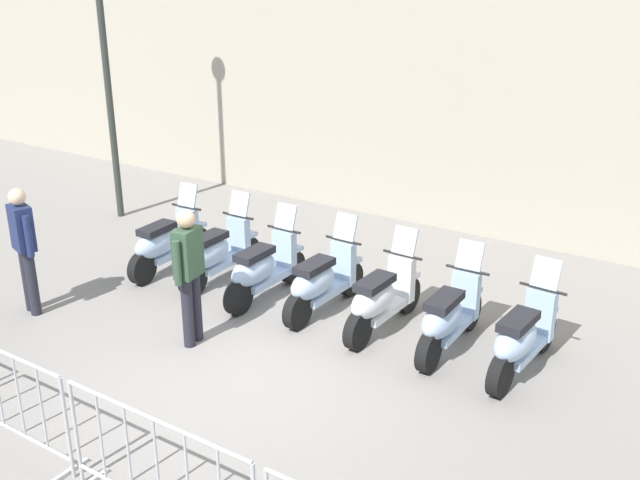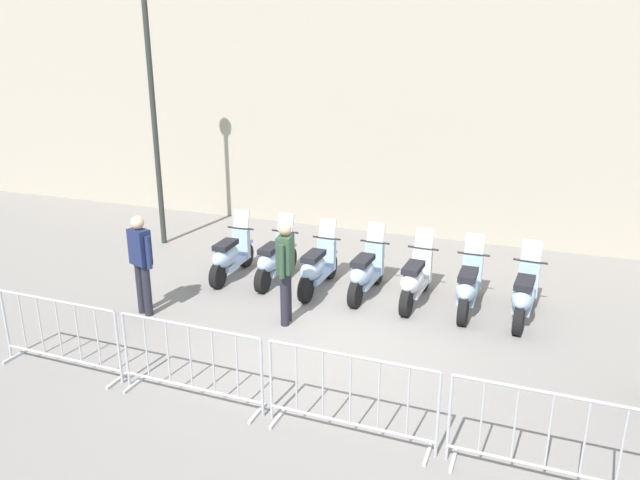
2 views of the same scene
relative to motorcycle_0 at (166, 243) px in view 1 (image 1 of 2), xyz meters
The scene contains 12 objects.
ground_plane 3.28m from the motorcycle_0, 40.69° to the right, with size 120.00×120.00×0.00m, color gray.
motorcycle_0 is the anchor object (origin of this frame).
motorcycle_1 0.92m from the motorcycle_0, ahead, with size 0.60×1.72×1.24m.
motorcycle_2 1.82m from the motorcycle_0, ahead, with size 0.61×1.72×1.24m.
motorcycle_3 2.74m from the motorcycle_0, ahead, with size 0.65×1.72×1.24m.
motorcycle_4 3.65m from the motorcycle_0, ahead, with size 0.65×1.72×1.24m.
motorcycle_5 4.56m from the motorcycle_0, ahead, with size 0.60×1.72×1.24m.
motorcycle_6 5.47m from the motorcycle_0, ahead, with size 0.68×1.71×1.24m.
barrier_segment_2 5.49m from the motorcycle_0, 54.25° to the right, with size 2.01×0.70×1.07m.
street_lamp 4.20m from the motorcycle_0, 143.19° to the left, with size 0.36×0.36×5.72m.
officer_mid_plaza 2.42m from the motorcycle_0, 46.13° to the right, with size 0.23×0.55×1.73m.
officer_by_barriers 2.14m from the motorcycle_0, 112.67° to the right, with size 0.50×0.35×1.73m.
Camera 1 is at (4.03, -6.21, 4.43)m, focal length 41.28 mm.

